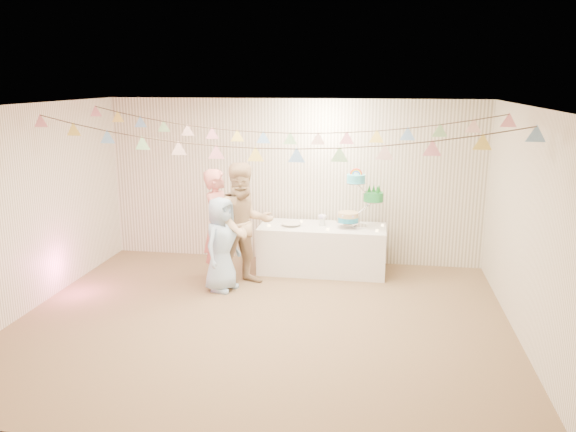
# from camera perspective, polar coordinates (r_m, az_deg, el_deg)

# --- Properties ---
(floor) EXTENTS (6.00, 6.00, 0.00)m
(floor) POSITION_cam_1_polar(r_m,az_deg,el_deg) (7.00, -2.71, -10.69)
(floor) COLOR brown
(floor) RESTS_ON ground
(ceiling) EXTENTS (6.00, 6.00, 0.00)m
(ceiling) POSITION_cam_1_polar(r_m,az_deg,el_deg) (6.38, -2.98, 11.09)
(ceiling) COLOR white
(ceiling) RESTS_ON ground
(back_wall) EXTENTS (6.00, 6.00, 0.00)m
(back_wall) POSITION_cam_1_polar(r_m,az_deg,el_deg) (8.97, 0.47, 3.54)
(back_wall) COLOR white
(back_wall) RESTS_ON ground
(front_wall) EXTENTS (6.00, 6.00, 0.00)m
(front_wall) POSITION_cam_1_polar(r_m,az_deg,el_deg) (4.27, -9.86, -8.41)
(front_wall) COLOR white
(front_wall) RESTS_ON ground
(left_wall) EXTENTS (5.00, 5.00, 0.00)m
(left_wall) POSITION_cam_1_polar(r_m,az_deg,el_deg) (7.76, -25.07, 0.58)
(left_wall) COLOR white
(left_wall) RESTS_ON ground
(right_wall) EXTENTS (5.00, 5.00, 0.00)m
(right_wall) POSITION_cam_1_polar(r_m,az_deg,el_deg) (6.64, 23.39, -1.29)
(right_wall) COLOR white
(right_wall) RESTS_ON ground
(table) EXTENTS (1.91, 0.77, 0.72)m
(table) POSITION_cam_1_polar(r_m,az_deg,el_deg) (8.63, 3.49, -3.34)
(table) COLOR silver
(table) RESTS_ON floor
(cake_stand) EXTENTS (0.74, 0.44, 0.83)m
(cake_stand) POSITION_cam_1_polar(r_m,az_deg,el_deg) (8.44, 7.32, 1.84)
(cake_stand) COLOR silver
(cake_stand) RESTS_ON table
(cake_bottom) EXTENTS (0.31, 0.31, 0.15)m
(cake_bottom) POSITION_cam_1_polar(r_m,az_deg,el_deg) (8.46, 6.23, -0.39)
(cake_bottom) COLOR teal
(cake_bottom) RESTS_ON cake_stand
(cake_middle) EXTENTS (0.27, 0.27, 0.22)m
(cake_middle) POSITION_cam_1_polar(r_m,az_deg,el_deg) (8.54, 8.54, 1.53)
(cake_middle) COLOR #1D863B
(cake_middle) RESTS_ON cake_stand
(cake_top_tier) EXTENTS (0.25, 0.25, 0.19)m
(cake_top_tier) POSITION_cam_1_polar(r_m,az_deg,el_deg) (8.37, 6.95, 3.22)
(cake_top_tier) COLOR #42BCD0
(cake_top_tier) RESTS_ON cake_stand
(platter) EXTENTS (0.30, 0.30, 0.02)m
(platter) POSITION_cam_1_polar(r_m,az_deg,el_deg) (8.53, 0.35, -0.73)
(platter) COLOR white
(platter) RESTS_ON table
(posy) EXTENTS (0.15, 0.15, 0.17)m
(posy) POSITION_cam_1_polar(r_m,az_deg,el_deg) (8.55, 3.50, -0.18)
(posy) COLOR white
(posy) RESTS_ON table
(person_adult_a) EXTENTS (0.46, 0.64, 1.66)m
(person_adult_a) POSITION_cam_1_polar(r_m,az_deg,el_deg) (8.17, -7.07, -0.98)
(person_adult_a) COLOR #D87A71
(person_adult_a) RESTS_ON floor
(person_adult_b) EXTENTS (1.09, 1.03, 1.77)m
(person_adult_b) POSITION_cam_1_polar(r_m,az_deg,el_deg) (7.95, -4.46, -0.91)
(person_adult_b) COLOR tan
(person_adult_b) RESTS_ON floor
(person_child) EXTENTS (0.62, 0.76, 1.33)m
(person_child) POSITION_cam_1_polar(r_m,az_deg,el_deg) (7.83, -6.77, -2.86)
(person_child) COLOR #98B7D7
(person_child) RESTS_ON floor
(bunting_back) EXTENTS (5.60, 1.10, 0.40)m
(bunting_back) POSITION_cam_1_polar(r_m,az_deg,el_deg) (7.47, -1.16, 9.58)
(bunting_back) COLOR pink
(bunting_back) RESTS_ON ceiling
(bunting_front) EXTENTS (5.60, 0.90, 0.36)m
(bunting_front) POSITION_cam_1_polar(r_m,az_deg,el_deg) (6.20, -3.34, 8.42)
(bunting_front) COLOR #72A5E5
(bunting_front) RESTS_ON ceiling
(tealight_0) EXTENTS (0.04, 0.04, 0.03)m
(tealight_0) POSITION_cam_1_polar(r_m,az_deg,el_deg) (8.50, -1.95, -0.97)
(tealight_0) COLOR #FFD88C
(tealight_0) RESTS_ON table
(tealight_1) EXTENTS (0.04, 0.04, 0.03)m
(tealight_1) POSITION_cam_1_polar(r_m,az_deg,el_deg) (8.74, 1.36, -0.55)
(tealight_1) COLOR #FFD88C
(tealight_1) RESTS_ON table
(tealight_2) EXTENTS (0.04, 0.04, 0.03)m
(tealight_2) POSITION_cam_1_polar(r_m,az_deg,el_deg) (8.31, 4.06, -1.35)
(tealight_2) COLOR #FFD88C
(tealight_2) RESTS_ON table
(tealight_3) EXTENTS (0.04, 0.04, 0.03)m
(tealight_3) POSITION_cam_1_polar(r_m,az_deg,el_deg) (8.71, 5.96, -0.66)
(tealight_3) COLOR #FFD88C
(tealight_3) RESTS_ON table
(tealight_4) EXTENTS (0.04, 0.04, 0.03)m
(tealight_4) POSITION_cam_1_polar(r_m,az_deg,el_deg) (8.32, 9.03, -1.47)
(tealight_4) COLOR #FFD88C
(tealight_4) RESTS_ON table
(tealight_5) EXTENTS (0.04, 0.04, 0.03)m
(tealight_5) POSITION_cam_1_polar(r_m,az_deg,el_deg) (8.64, 9.58, -0.92)
(tealight_5) COLOR #FFD88C
(tealight_5) RESTS_ON table
(tealight_6) EXTENTS (0.04, 0.04, 0.03)m
(tealight_6) POSITION_cam_1_polar(r_m,az_deg,el_deg) (8.62, 0.04, -0.75)
(tealight_6) COLOR #FFD88C
(tealight_6) RESTS_ON table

